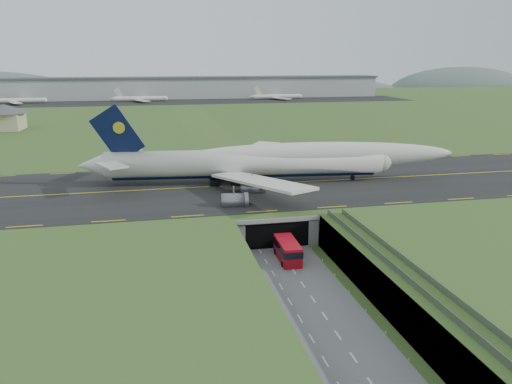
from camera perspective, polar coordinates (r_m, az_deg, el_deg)
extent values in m
plane|color=#355522|center=(85.96, 3.78, -8.39)|extent=(900.00, 900.00, 0.00)
cube|color=gray|center=(84.82, 3.82, -6.53)|extent=(800.00, 800.00, 6.00)
cube|color=slate|center=(79.38, 5.27, -10.41)|extent=(12.00, 75.00, 0.20)
cube|color=black|center=(114.49, -0.63, 0.83)|extent=(800.00, 44.00, 0.18)
cube|color=gray|center=(101.44, 0.94, -1.38)|extent=(16.00, 22.00, 1.00)
cube|color=gray|center=(100.90, -2.95, -2.97)|extent=(2.00, 22.00, 6.00)
cube|color=gray|center=(103.89, 4.70, -2.47)|extent=(2.00, 22.00, 6.00)
cube|color=black|center=(97.70, 1.59, -3.87)|extent=(12.00, 12.00, 5.00)
cube|color=#A8A8A3|center=(91.15, 2.49, -3.22)|extent=(17.00, 0.50, 0.80)
cube|color=#A8A8A3|center=(71.87, 16.53, -8.82)|extent=(3.00, 53.00, 0.50)
cube|color=gray|center=(70.95, 15.57, -8.40)|extent=(0.06, 53.00, 1.00)
cube|color=gray|center=(72.23, 17.57, -8.13)|extent=(0.06, 53.00, 1.00)
cylinder|color=#A8A8A3|center=(65.91, 20.33, -14.33)|extent=(0.90, 0.90, 5.60)
cylinder|color=#A8A8A3|center=(75.08, 15.46, -10.19)|extent=(0.90, 0.90, 5.60)
cylinder|color=#A8A8A3|center=(84.96, 11.77, -6.93)|extent=(0.90, 0.90, 5.60)
cylinder|color=silver|center=(115.60, -1.19, 3.40)|extent=(64.08, 13.32, 6.01)
sphere|color=silver|center=(122.09, 13.95, 3.58)|extent=(6.52, 6.52, 5.89)
cone|color=silver|center=(118.31, -18.23, 2.91)|extent=(7.18, 6.42, 5.71)
ellipsoid|color=silver|center=(117.82, 7.22, 4.17)|extent=(65.02, 12.96, 6.31)
ellipsoid|color=black|center=(121.64, 13.55, 3.93)|extent=(4.48, 3.09, 2.10)
cylinder|color=black|center=(116.09, -1.18, 2.27)|extent=(60.51, 9.50, 2.52)
cube|color=silver|center=(130.61, -0.85, 4.32)|extent=(22.05, 26.49, 2.53)
cube|color=silver|center=(123.72, -15.04, 4.32)|extent=(9.34, 10.90, 0.96)
cube|color=silver|center=(101.37, 0.50, 1.21)|extent=(17.19, 28.42, 2.53)
cube|color=silver|center=(110.12, -16.21, 2.97)|extent=(7.70, 11.16, 0.96)
cube|color=black|center=(115.91, -15.55, 6.42)|extent=(11.92, 1.94, 13.28)
cylinder|color=gold|center=(115.64, -15.37, 7.12)|extent=(2.69, 0.96, 2.63)
cylinder|color=slate|center=(125.14, -1.17, 2.49)|extent=(5.20, 3.64, 3.10)
cylinder|color=slate|center=(134.54, -3.37, 3.35)|extent=(5.20, 3.64, 3.10)
cylinder|color=slate|center=(107.86, -0.47, 0.46)|extent=(5.20, 3.64, 3.10)
cylinder|color=slate|center=(98.08, -2.55, -1.04)|extent=(5.20, 3.64, 3.10)
cylinder|color=black|center=(121.02, 10.97, 1.63)|extent=(1.08, 0.59, 1.03)
cube|color=black|center=(116.25, -3.25, 1.41)|extent=(6.35, 7.17, 1.31)
cube|color=#B00B19|center=(87.21, 3.63, -6.68)|extent=(3.46, 8.65, 3.42)
cube|color=black|center=(86.96, 3.64, -6.26)|extent=(3.53, 8.77, 1.14)
cube|color=black|center=(87.74, 3.62, -7.54)|extent=(3.22, 8.08, 0.57)
cylinder|color=black|center=(84.81, 3.10, -8.25)|extent=(0.43, 1.04, 1.03)
cylinder|color=black|center=(89.94, 2.26, -6.85)|extent=(0.43, 1.04, 1.03)
cylinder|color=black|center=(85.49, 5.05, -8.10)|extent=(0.43, 1.04, 1.03)
cylinder|color=black|center=(90.59, 4.11, -6.71)|extent=(0.43, 1.04, 1.03)
cube|color=#C3B78D|center=(228.60, -26.75, 7.21)|extent=(13.74, 13.74, 6.99)
cone|color=#4C4C51|center=(228.09, -26.91, 8.51)|extent=(20.15, 20.15, 3.50)
cube|color=#B2B2B2|center=(377.06, -8.84, 11.66)|extent=(300.00, 22.00, 15.00)
cube|color=#4C4C51|center=(376.72, -8.88, 12.79)|extent=(302.00, 24.00, 1.20)
cube|color=black|center=(347.67, -8.49, 10.19)|extent=(320.00, 50.00, 0.08)
cylinder|color=silver|center=(361.57, -25.67, 9.41)|extent=(34.00, 3.20, 3.20)
cylinder|color=silver|center=(351.86, -13.10, 10.36)|extent=(34.00, 3.20, 3.20)
cylinder|color=silver|center=(363.14, 2.43, 10.85)|extent=(34.00, 3.20, 3.20)
ellipsoid|color=slate|center=(526.75, 3.73, 10.78)|extent=(260.00, 91.00, 44.00)
ellipsoid|color=slate|center=(611.72, 22.39, 10.28)|extent=(180.00, 63.00, 60.00)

